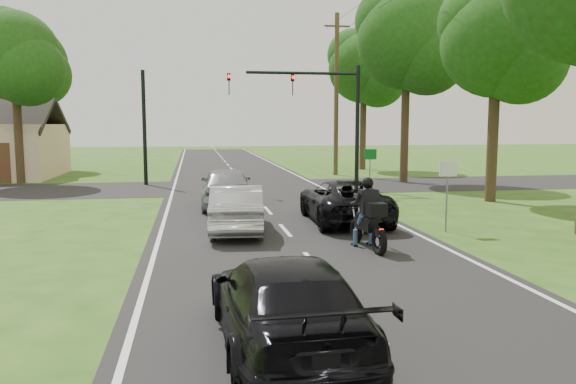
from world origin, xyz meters
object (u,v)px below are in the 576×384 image
object	(u,v)px
dark_car_behind	(285,303)
utility_pole_far	(336,94)
dark_suv	(343,201)
silver_sedan	(237,209)
silver_suv	(226,187)
sign_white	(448,179)
traffic_signal	(320,104)
sign_green	(370,161)
motorcycle_rider	(369,221)

from	to	relation	value
dark_car_behind	utility_pole_far	distance (m)	28.30
utility_pole_far	dark_suv	bearing A→B (deg)	-103.60
utility_pole_far	silver_sedan	bearing A→B (deg)	-113.02
silver_sedan	dark_car_behind	size ratio (longest dim) A/B	0.92
silver_suv	sign_white	xyz separation A→B (m)	(6.17, -6.01, 0.78)
dark_suv	traffic_signal	bearing A→B (deg)	-96.26
silver_suv	sign_green	distance (m)	6.72
motorcycle_rider	silver_sedan	size ratio (longest dim) A/B	0.51
dark_suv	silver_sedan	distance (m)	3.76
dark_car_behind	traffic_signal	world-z (taller)	traffic_signal
utility_pole_far	traffic_signal	bearing A→B (deg)	-109.68
dark_car_behind	sign_green	bearing A→B (deg)	-113.68
motorcycle_rider	utility_pole_far	xyz separation A→B (m)	(4.50, 20.85, 4.34)
traffic_signal	sign_white	bearing A→B (deg)	-82.95
motorcycle_rider	dark_car_behind	size ratio (longest dim) A/B	0.47
traffic_signal	sign_white	xyz separation A→B (m)	(1.36, -11.02, -2.54)
dark_suv	sign_white	size ratio (longest dim) A/B	2.35
motorcycle_rider	silver_sedan	world-z (taller)	motorcycle_rider
motorcycle_rider	utility_pole_far	world-z (taller)	utility_pole_far
silver_sedan	utility_pole_far	world-z (taller)	utility_pole_far
dark_suv	sign_green	world-z (taller)	sign_green
utility_pole_far	motorcycle_rider	bearing A→B (deg)	-102.18
sign_white	dark_suv	bearing A→B (deg)	139.62
sign_white	traffic_signal	bearing A→B (deg)	97.05
silver_sedan	traffic_signal	distance (m)	11.59
utility_pole_far	sign_white	distance (m)	19.39
sign_white	sign_green	size ratio (longest dim) A/B	1.00
utility_pole_far	sign_green	world-z (taller)	utility_pole_far
traffic_signal	sign_green	xyz separation A→B (m)	(1.56, -3.02, -2.54)
motorcycle_rider	utility_pole_far	bearing A→B (deg)	72.38
dark_suv	motorcycle_rider	bearing A→B (deg)	85.46
dark_suv	silver_sedan	bearing A→B (deg)	19.53
dark_car_behind	sign_white	distance (m)	10.03
motorcycle_rider	sign_green	xyz separation A→B (m)	(3.20, 9.83, 0.86)
motorcycle_rider	sign_green	distance (m)	10.37
dark_car_behind	silver_suv	bearing A→B (deg)	-91.81
dark_suv	traffic_signal	xyz separation A→B (m)	(1.21, 8.83, 3.43)
motorcycle_rider	sign_white	distance (m)	3.62
dark_suv	sign_white	world-z (taller)	sign_white
silver_sedan	traffic_signal	size ratio (longest dim) A/B	0.67
dark_suv	silver_suv	world-z (taller)	silver_suv
silver_suv	utility_pole_far	distance (m)	15.69
dark_suv	dark_car_behind	bearing A→B (deg)	71.89
sign_green	dark_car_behind	bearing A→B (deg)	-111.85
silver_suv	sign_green	xyz separation A→B (m)	(6.37, 1.99, 0.78)
dark_suv	utility_pole_far	distance (m)	17.86
silver_suv	traffic_signal	world-z (taller)	traffic_signal
sign_green	traffic_signal	bearing A→B (deg)	117.38
dark_suv	traffic_signal	distance (m)	9.55
motorcycle_rider	dark_suv	distance (m)	4.04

